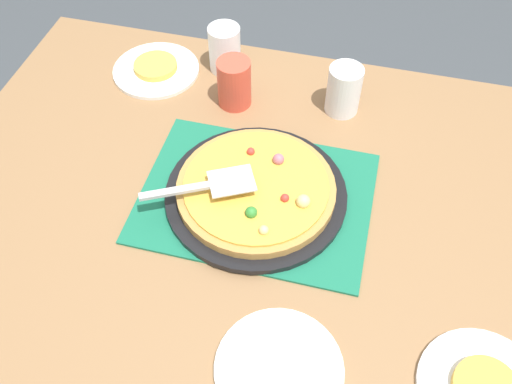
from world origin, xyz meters
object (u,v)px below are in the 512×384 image
object	(u,v)px
pizza_pan	(256,194)
pizza_server	(208,185)
cup_corner	(225,49)
pizza	(256,188)
served_slice_right	(155,66)
cup_far	(344,90)
plate_far_right	(156,70)
plate_side	(279,369)
cup_near	(234,83)

from	to	relation	value
pizza_pan	pizza_server	size ratio (longest dim) A/B	1.69
cup_corner	pizza	bearing A→B (deg)	114.63
pizza_pan	cup_corner	xyz separation A→B (m)	(0.18, -0.40, 0.05)
served_slice_right	cup_far	bearing A→B (deg)	177.26
pizza_pan	cup_corner	bearing A→B (deg)	-65.46
pizza	cup_far	size ratio (longest dim) A/B	2.75
pizza_server	plate_far_right	bearing A→B (deg)	-55.52
plate_side	cup_near	size ratio (longest dim) A/B	1.83
plate_far_right	cup_corner	bearing A→B (deg)	-161.19
cup_near	cup_corner	world-z (taller)	same
cup_far	cup_corner	xyz separation A→B (m)	(0.31, -0.08, 0.00)
cup_far	pizza_server	xyz separation A→B (m)	(0.22, 0.36, 0.01)
served_slice_right	cup_near	size ratio (longest dim) A/B	0.92
pizza	cup_corner	xyz separation A→B (m)	(0.18, -0.40, 0.03)
pizza	cup_far	distance (m)	0.34
pizza_pan	served_slice_right	xyz separation A→B (m)	(0.35, -0.34, 0.01)
plate_side	cup_far	world-z (taller)	cup_far
pizza_server	cup_near	bearing A→B (deg)	-83.70
plate_side	cup_corner	world-z (taller)	cup_corner
pizza	cup_near	world-z (taller)	cup_near
cup_corner	pizza_server	xyz separation A→B (m)	(-0.09, 0.44, 0.01)
plate_side	pizza_pan	bearing A→B (deg)	-69.89
plate_side	cup_corner	xyz separation A→B (m)	(0.31, -0.74, 0.06)
cup_near	cup_far	bearing A→B (deg)	-171.32
cup_near	pizza_server	xyz separation A→B (m)	(-0.04, 0.32, 0.01)
pizza_pan	plate_side	bearing A→B (deg)	110.11
cup_far	plate_side	bearing A→B (deg)	89.61
served_slice_right	cup_corner	size ratio (longest dim) A/B	0.92
served_slice_right	cup_corner	xyz separation A→B (m)	(-0.17, -0.06, 0.04)
pizza_pan	plate_far_right	distance (m)	0.49
served_slice_right	pizza_server	xyz separation A→B (m)	(-0.26, 0.38, 0.05)
plate_side	cup_corner	size ratio (longest dim) A/B	1.83
plate_far_right	pizza_server	xyz separation A→B (m)	(-0.26, 0.38, 0.06)
cup_near	cup_far	size ratio (longest dim) A/B	1.00
pizza_pan	plate_far_right	bearing A→B (deg)	-44.02
plate_side	served_slice_right	size ratio (longest dim) A/B	2.00
plate_far_right	cup_near	size ratio (longest dim) A/B	1.83
pizza	plate_side	world-z (taller)	pizza
pizza	pizza_server	distance (m)	0.10
served_slice_right	pizza	bearing A→B (deg)	136.02
pizza_pan	cup_near	world-z (taller)	cup_near
plate_side	cup_near	xyz separation A→B (m)	(0.25, -0.62, 0.06)
served_slice_right	pizza_server	bearing A→B (deg)	124.48
pizza_pan	plate_side	xyz separation A→B (m)	(-0.13, 0.35, -0.01)
pizza_server	pizza_pan	bearing A→B (deg)	-153.01
pizza	served_slice_right	bearing A→B (deg)	-43.98
served_slice_right	plate_far_right	bearing A→B (deg)	0.00
plate_side	cup_near	world-z (taller)	cup_near
cup_far	cup_corner	world-z (taller)	same
pizza_pan	pizza_server	distance (m)	0.11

